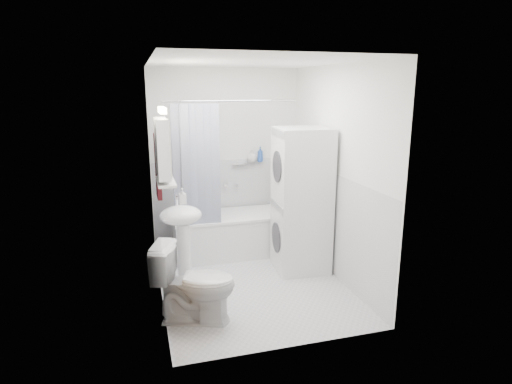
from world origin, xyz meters
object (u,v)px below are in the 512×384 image
object	(u,v)px
bathtub	(228,232)
sink	(182,229)
toilet	(195,284)
washer_dryer	(301,200)

from	to	relation	value
bathtub	sink	xyz separation A→B (m)	(-0.69, -0.90, 0.41)
toilet	sink	bearing A→B (deg)	21.56
sink	washer_dryer	size ratio (longest dim) A/B	0.61
bathtub	sink	distance (m)	1.20
bathtub	toilet	xyz separation A→B (m)	(-0.65, -1.56, 0.07)
sink	bathtub	bearing A→B (deg)	52.79
sink	washer_dryer	xyz separation A→B (m)	(1.43, 0.22, 0.15)
washer_dryer	sink	bearing A→B (deg)	-167.55
sink	toilet	xyz separation A→B (m)	(0.03, -0.66, -0.33)
bathtub	sink	bearing A→B (deg)	-127.21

